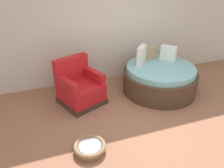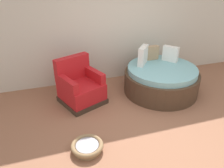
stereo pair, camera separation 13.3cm
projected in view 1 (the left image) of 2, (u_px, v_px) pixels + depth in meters
ground_plane at (150, 129)px, 3.97m from camera, size 8.00×8.00×0.02m
back_wall at (110, 16)px, 5.08m from camera, size 8.00×0.12×3.12m
round_daybed at (159, 78)px, 5.03m from camera, size 1.66×1.66×1.02m
red_armchair at (80, 88)px, 4.59m from camera, size 1.04×1.04×0.94m
pet_basket at (90, 147)px, 3.45m from camera, size 0.51×0.51×0.13m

